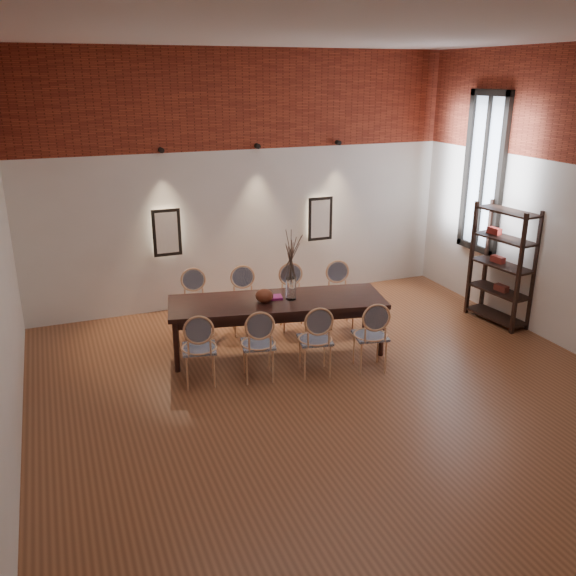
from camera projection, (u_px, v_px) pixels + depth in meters
name	position (u px, v px, depth m)	size (l,w,h in m)	color
floor	(338.00, 394.00, 7.28)	(7.00, 7.00, 0.02)	brown
ceiling	(349.00, 30.00, 5.95)	(7.00, 7.00, 0.02)	silver
wall_back	(244.00, 181.00, 9.73)	(7.00, 0.10, 4.00)	silver
brick_band_back	(243.00, 99.00, 9.25)	(7.00, 0.02, 1.50)	maroon
niche_left	(166.00, 232.00, 9.42)	(0.36, 0.06, 0.66)	#FFEAC6
niche_right	(319.00, 218.00, 10.32)	(0.36, 0.06, 0.66)	#FFEAC6
spot_fixture_left	(161.00, 150.00, 8.98)	(0.08, 0.08, 0.10)	black
spot_fixture_mid	(257.00, 146.00, 9.50)	(0.08, 0.08, 0.10)	black
spot_fixture_right	(338.00, 143.00, 9.99)	(0.08, 0.08, 0.10)	black
window_glass	(484.00, 173.00, 9.52)	(0.02, 0.78, 2.38)	silver
window_frame	(483.00, 173.00, 9.51)	(0.08, 0.90, 2.50)	black
window_mullion	(483.00, 173.00, 9.51)	(0.06, 0.06, 2.40)	black
dining_table	(277.00, 326.00, 8.28)	(2.88, 0.93, 0.75)	black
chair_near_a	(199.00, 348.00, 7.38)	(0.44, 0.44, 0.94)	#E7AF7E
chair_near_b	(258.00, 344.00, 7.50)	(0.44, 0.44, 0.94)	#E7AF7E
chair_near_c	(315.00, 339.00, 7.62)	(0.44, 0.44, 0.94)	#E7AF7E
chair_near_d	(370.00, 335.00, 7.74)	(0.44, 0.44, 0.94)	#E7AF7E
chair_far_a	(195.00, 305.00, 8.76)	(0.44, 0.44, 0.94)	#E7AF7E
chair_far_b	(245.00, 302.00, 8.88)	(0.44, 0.44, 0.94)	#E7AF7E
chair_far_c	(293.00, 299.00, 9.00)	(0.44, 0.44, 0.94)	#E7AF7E
chair_far_d	(340.00, 296.00, 9.12)	(0.44, 0.44, 0.94)	#E7AF7E
vase	(291.00, 289.00, 8.14)	(0.14, 0.14, 0.30)	silver
dried_branches	(291.00, 256.00, 7.99)	(0.50, 0.50, 0.70)	brown
bowl	(264.00, 296.00, 8.05)	(0.24, 0.24, 0.18)	maroon
book	(272.00, 297.00, 8.21)	(0.26, 0.18, 0.03)	#931C6D
shelving_rack	(502.00, 265.00, 9.14)	(0.38, 1.00, 1.80)	black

